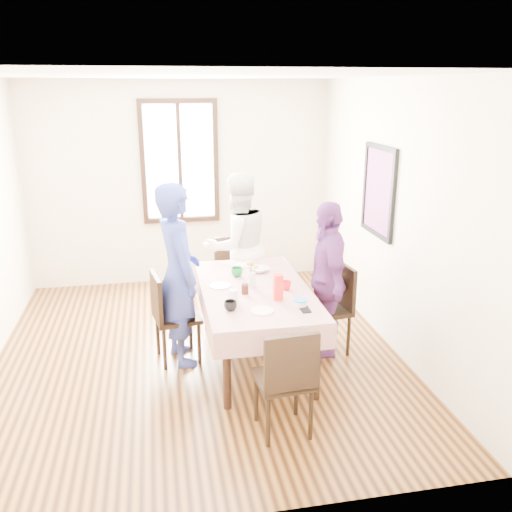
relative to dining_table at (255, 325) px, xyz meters
name	(u,v)px	position (x,y,z in m)	size (l,w,h in m)	color
ground	(198,353)	(-0.55, 0.24, -0.38)	(4.50, 4.50, 0.00)	black
back_wall	(181,184)	(-0.55, 2.49, 0.98)	(4.00, 4.00, 0.00)	#EFE1C2
right_wall	(391,216)	(1.45, 0.24, 0.98)	(4.50, 4.50, 0.00)	#EFE1C2
window_frame	(180,162)	(-0.55, 2.47, 1.27)	(1.02, 0.06, 1.62)	black
window_pane	(180,162)	(-0.55, 2.48, 1.27)	(0.90, 0.02, 1.50)	white
art_poster	(379,191)	(1.43, 0.54, 1.18)	(0.04, 0.76, 0.96)	red
dining_table	(255,325)	(0.00, 0.00, 0.00)	(0.90, 1.71, 0.75)	black
tablecloth	(255,289)	(0.00, 0.00, 0.38)	(1.02, 1.83, 0.01)	#5A0208
chair_left	(177,317)	(-0.75, 0.16, 0.08)	(0.42, 0.42, 0.91)	black
chair_right	(327,310)	(0.75, 0.05, 0.08)	(0.42, 0.42, 0.91)	black
chair_far	(237,277)	(0.00, 1.17, 0.08)	(0.42, 0.42, 0.91)	black
chair_near	(283,379)	(0.00, -1.17, 0.08)	(0.42, 0.42, 0.91)	black
person_left	(177,275)	(-0.73, 0.16, 0.52)	(0.65, 0.43, 1.78)	#2E398E
person_far	(236,246)	(0.00, 1.15, 0.48)	(0.83, 0.64, 1.70)	white
person_right	(326,279)	(0.73, 0.05, 0.41)	(0.92, 0.38, 1.57)	#6A327C
mug_black	(230,306)	(-0.31, -0.49, 0.43)	(0.11, 0.11, 0.09)	black
mug_flag	(286,286)	(0.28, -0.10, 0.43)	(0.09, 0.09, 0.09)	red
mug_green	(237,272)	(-0.12, 0.36, 0.43)	(0.12, 0.12, 0.09)	#0C7226
serving_bowl	(260,270)	(0.14, 0.45, 0.41)	(0.19, 0.19, 0.05)	white
juice_carton	(278,287)	(0.15, -0.33, 0.51)	(0.08, 0.08, 0.24)	red
butter_tub	(301,303)	(0.31, -0.51, 0.41)	(0.11, 0.11, 0.05)	white
jam_jar	(245,289)	(-0.12, -0.13, 0.43)	(0.07, 0.07, 0.09)	black
drinking_glass	(234,296)	(-0.25, -0.29, 0.44)	(0.08, 0.08, 0.11)	silver
smartphone	(305,309)	(0.33, -0.59, 0.39)	(0.08, 0.16, 0.01)	black
flower_vase	(252,280)	(-0.02, 0.05, 0.46)	(0.07, 0.07, 0.14)	silver
plate_left	(220,286)	(-0.32, 0.11, 0.39)	(0.20, 0.20, 0.01)	white
plate_far	(244,265)	(0.01, 0.68, 0.39)	(0.20, 0.20, 0.01)	white
plate_near	(262,311)	(-0.04, -0.56, 0.39)	(0.20, 0.20, 0.01)	white
butter_lid	(301,300)	(0.31, -0.51, 0.45)	(0.12, 0.12, 0.01)	blue
flower_bunch	(252,268)	(-0.02, 0.05, 0.58)	(0.09, 0.09, 0.10)	yellow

